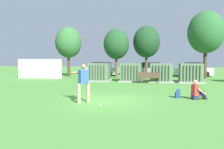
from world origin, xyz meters
name	(u,v)px	position (x,y,z in m)	size (l,w,h in m)	color
ground_plane	(107,101)	(0.00, 0.00, 0.00)	(96.00, 96.00, 0.00)	#51933D
fence_panel	(40,69)	(-9.19, 10.50, 1.00)	(4.80, 0.12, 2.00)	beige
transformer_west	(99,72)	(-2.53, 8.99, 0.79)	(2.10, 1.70, 1.62)	#9E9B93
transformer_mid_west	(131,73)	(0.32, 9.18, 0.79)	(2.10, 1.70, 1.62)	#9E9B93
transformer_mid_east	(161,73)	(2.89, 9.03, 0.79)	(2.10, 1.70, 1.62)	#9E9B93
transformer_east	(191,73)	(5.35, 9.10, 0.79)	(2.10, 1.70, 1.62)	#9E9B93
park_bench	(149,77)	(1.90, 7.92, 0.54)	(1.84, 0.80, 0.92)	#4C3828
batter	(83,81)	(-0.97, -0.60, 0.98)	(1.36, 1.28, 1.74)	tan
sports_ball	(100,106)	(0.02, -1.39, 0.04)	(0.09, 0.09, 0.09)	white
seated_spectator	(197,92)	(4.28, 1.10, 0.38)	(0.79, 0.64, 0.96)	#282D4C
backpack	(178,94)	(3.42, 1.35, 0.21)	(0.29, 0.34, 0.44)	#264C8C
tree_left	(68,43)	(-7.27, 13.60, 3.88)	(2.96, 2.96, 5.65)	#4C3828
tree_center_left	(116,44)	(-1.65, 13.12, 3.59)	(2.74, 2.74, 5.24)	brown
tree_center_right	(146,42)	(1.52, 14.76, 3.92)	(2.99, 2.99, 5.71)	brown
tree_right	(206,32)	(7.42, 13.22, 4.66)	(3.55, 3.55, 6.79)	#4C3828
parked_car_leftmost	(101,69)	(-4.02, 15.76, 0.75)	(4.28, 2.09, 1.62)	#B2B2B7
parked_car_left_of_center	(150,70)	(1.95, 16.04, 0.75)	(4.35, 2.24, 1.62)	#B2B2B7
parked_car_right_of_center	(193,70)	(6.87, 16.33, 0.75)	(4.23, 1.98, 1.62)	silver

